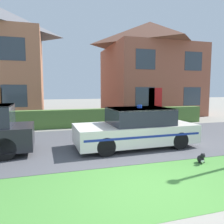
# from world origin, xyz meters

# --- Properties ---
(ground_plane) EXTENTS (80.00, 80.00, 0.00)m
(ground_plane) POSITION_xyz_m (0.00, 0.00, 0.00)
(ground_plane) COLOR gray
(road_strip) EXTENTS (28.00, 5.49, 0.01)m
(road_strip) POSITION_xyz_m (0.00, 4.09, 0.01)
(road_strip) COLOR #4C4C51
(road_strip) RESTS_ON ground
(lawn_verge) EXTENTS (28.00, 2.47, 0.01)m
(lawn_verge) POSITION_xyz_m (0.00, 0.12, 0.00)
(lawn_verge) COLOR #478438
(lawn_verge) RESTS_ON ground
(garden_hedge) EXTENTS (12.15, 0.50, 0.95)m
(garden_hedge) POSITION_xyz_m (0.94, 7.64, 0.48)
(garden_hedge) COLOR #4C7233
(garden_hedge) RESTS_ON ground
(police_car) EXTENTS (4.20, 1.90, 1.47)m
(police_car) POSITION_xyz_m (0.99, 3.11, 0.66)
(police_car) COLOR black
(police_car) RESTS_ON road_strip
(cat) EXTENTS (0.26, 0.34, 0.32)m
(cat) POSITION_xyz_m (2.02, 0.97, 0.13)
(cat) COLOR black
(cat) RESTS_ON ground
(house_right) EXTENTS (6.99, 6.75, 7.40)m
(house_right) POSITION_xyz_m (6.10, 12.65, 3.77)
(house_right) COLOR #93513D
(house_right) RESTS_ON ground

